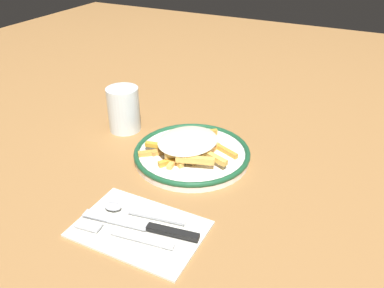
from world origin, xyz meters
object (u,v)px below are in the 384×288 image
Objects in this scene: water_glass at (124,109)px; plate at (192,154)px; napkin at (140,228)px; fork at (123,234)px; spoon at (130,211)px; fries_heap at (188,145)px; salt_shaker at (116,110)px; knife at (150,227)px.

plate is at bearing -102.85° from water_glass.
fork is at bearing 157.73° from napkin.
spoon is 1.41× the size of water_glass.
fork is 1.16× the size of spoon.
fries_heap is at bearing 143.99° from plate.
water_glass is (0.29, 0.23, 0.05)m from napkin.
water_glass is at bearing 38.53° from napkin.
knife is at bearing -136.64° from salt_shaker.
spoon is (-0.21, 0.01, -0.03)m from fries_heap.
fries_heap is 2.86× the size of salt_shaker.
napkin is 1.02× the size of knife.
salt_shaker is (0.29, 0.24, 0.02)m from spoon.
fork reaches higher than napkin.
salt_shaker reaches higher than fork.
plate reaches higher than napkin.
fork is 2.57× the size of salt_shaker.
plate is 0.22m from spoon.
spoon is at bearing 23.27° from fork.
spoon is 0.33m from water_glass.
knife is (-0.24, -0.04, -0.00)m from plate.
plate is 1.17× the size of napkin.
fries_heap is at bearing -105.52° from water_glass.
spoon is at bearing -143.74° from water_glass.
plate is 3.67× the size of salt_shaker.
water_glass is 0.05m from salt_shaker.
salt_shaker is at bearing 43.36° from knife.
salt_shaker reaches higher than plate.
salt_shaker reaches higher than knife.
spoon is (0.05, 0.02, 0.00)m from fork.
napkin is at bearing 98.49° from knife.
fries_heap is 0.92× the size of napkin.
spoon is (0.02, 0.03, 0.01)m from napkin.
fork is at bearing -142.63° from salt_shaker.
plate reaches higher than fork.
water_glass reaches higher than fries_heap.
fries_heap is at bearing -1.96° from spoon.
fork is (-0.26, -0.02, -0.03)m from fries_heap.
water_glass reaches higher than napkin.
napkin is at bearing -174.99° from plate.
knife is at bearing -138.99° from water_glass.
knife is 3.06× the size of salt_shaker.
fork is at bearing -145.63° from water_glass.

